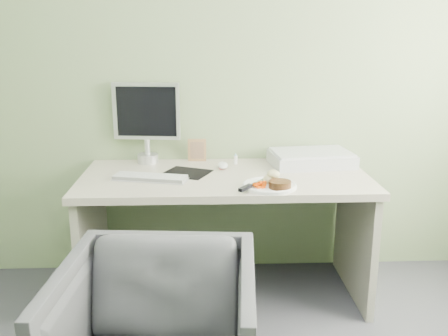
{
  "coord_description": "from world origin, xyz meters",
  "views": [
    {
      "loc": [
        -0.12,
        -1.05,
        1.49
      ],
      "look_at": [
        -0.01,
        1.5,
        0.8
      ],
      "focal_mm": 40.0,
      "sensor_mm": 36.0,
      "label": 1
    }
  ],
  "objects_px": {
    "desk": "(225,206)",
    "plate": "(270,186)",
    "scanner": "(311,159)",
    "monitor": "(147,118)"
  },
  "relations": [
    {
      "from": "desk",
      "to": "plate",
      "type": "height_order",
      "value": "plate"
    },
    {
      "from": "plate",
      "to": "scanner",
      "type": "xyz_separation_m",
      "value": [
        0.31,
        0.44,
        0.03
      ]
    },
    {
      "from": "desk",
      "to": "scanner",
      "type": "xyz_separation_m",
      "value": [
        0.53,
        0.2,
        0.22
      ]
    },
    {
      "from": "plate",
      "to": "scanner",
      "type": "relative_size",
      "value": 0.59
    },
    {
      "from": "desk",
      "to": "plate",
      "type": "relative_size",
      "value": 5.75
    },
    {
      "from": "desk",
      "to": "plate",
      "type": "distance_m",
      "value": 0.37
    },
    {
      "from": "desk",
      "to": "monitor",
      "type": "distance_m",
      "value": 0.72
    },
    {
      "from": "desk",
      "to": "monitor",
      "type": "relative_size",
      "value": 3.31
    },
    {
      "from": "scanner",
      "to": "monitor",
      "type": "xyz_separation_m",
      "value": [
        -0.98,
        0.11,
        0.24
      ]
    },
    {
      "from": "plate",
      "to": "scanner",
      "type": "height_order",
      "value": "scanner"
    }
  ]
}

